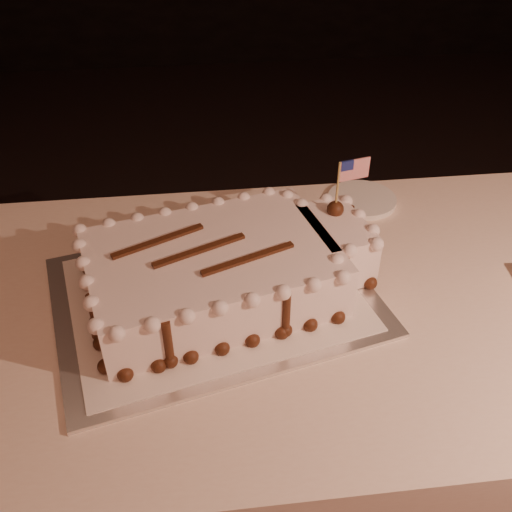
{
  "coord_description": "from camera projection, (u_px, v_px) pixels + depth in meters",
  "views": [
    {
      "loc": [
        -0.27,
        -0.18,
        1.47
      ],
      "look_at": [
        -0.17,
        0.62,
        0.84
      ],
      "focal_mm": 40.0,
      "sensor_mm": 36.0,
      "label": 1
    }
  ],
  "objects": [
    {
      "name": "banquet_table",
      "position": [
        332.0,
        414.0,
        1.32
      ],
      "size": [
        2.4,
        0.8,
        0.75
      ],
      "primitive_type": "cube",
      "color": "#FDDDC4",
      "rests_on": "ground"
    },
    {
      "name": "cake_board",
      "position": [
        214.0,
        296.0,
        1.07
      ],
      "size": [
        0.66,
        0.56,
        0.01
      ],
      "primitive_type": "cube",
      "rotation": [
        0.0,
        0.0,
        0.24
      ],
      "color": "silver",
      "rests_on": "banquet_table"
    },
    {
      "name": "doily",
      "position": [
        214.0,
        294.0,
        1.07
      ],
      "size": [
        0.59,
        0.5,
        0.0
      ],
      "primitive_type": "cube",
      "rotation": [
        0.0,
        0.0,
        0.24
      ],
      "color": "white",
      "rests_on": "cake_board"
    },
    {
      "name": "sheet_cake",
      "position": [
        228.0,
        268.0,
        1.05
      ],
      "size": [
        0.57,
        0.4,
        0.22
      ],
      "color": "white",
      "rests_on": "doily"
    },
    {
      "name": "side_plate",
      "position": [
        362.0,
        199.0,
        1.33
      ],
      "size": [
        0.16,
        0.16,
        0.01
      ],
      "primitive_type": "cylinder",
      "color": "white",
      "rests_on": "banquet_table"
    }
  ]
}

